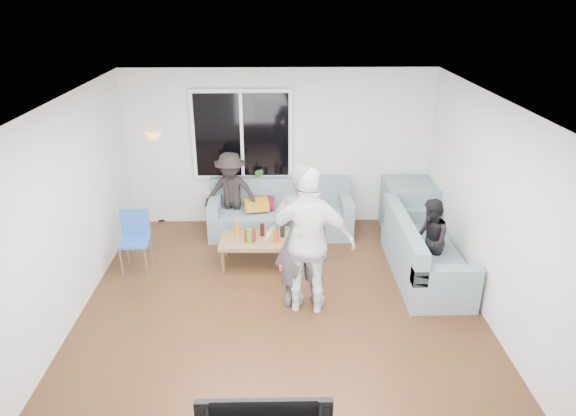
{
  "coord_description": "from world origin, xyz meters",
  "views": [
    {
      "loc": [
        -0.02,
        -5.48,
        3.74
      ],
      "look_at": [
        0.1,
        0.6,
        1.15
      ],
      "focal_mm": 32.4,
      "sensor_mm": 36.0,
      "label": 1
    }
  ],
  "objects_px": {
    "sofa_back_section": "(281,209)",
    "coffee_table": "(259,252)",
    "floor_lamp": "(158,177)",
    "spectator_right": "(429,241)",
    "spectator_back": "(231,194)",
    "side_chair": "(135,243)",
    "player_right": "(310,242)",
    "player_left": "(301,238)",
    "sofa_right_section": "(426,248)"
  },
  "relations": [
    {
      "from": "sofa_back_section",
      "to": "coffee_table",
      "type": "relative_size",
      "value": 2.09
    },
    {
      "from": "sofa_back_section",
      "to": "floor_lamp",
      "type": "relative_size",
      "value": 1.47
    },
    {
      "from": "spectator_right",
      "to": "spectator_back",
      "type": "bearing_deg",
      "value": -112.42
    },
    {
      "from": "side_chair",
      "to": "spectator_back",
      "type": "xyz_separation_m",
      "value": [
        1.27,
        1.21,
        0.25
      ]
    },
    {
      "from": "player_right",
      "to": "spectator_back",
      "type": "distance_m",
      "value": 2.52
    },
    {
      "from": "sofa_back_section",
      "to": "player_left",
      "type": "height_order",
      "value": "player_left"
    },
    {
      "from": "player_right",
      "to": "spectator_right",
      "type": "height_order",
      "value": "player_right"
    },
    {
      "from": "spectator_right",
      "to": "sofa_back_section",
      "type": "bearing_deg",
      "value": -120.59
    },
    {
      "from": "player_left",
      "to": "player_right",
      "type": "xyz_separation_m",
      "value": [
        0.1,
        -0.12,
        -0.01
      ]
    },
    {
      "from": "side_chair",
      "to": "spectator_right",
      "type": "relative_size",
      "value": 0.74
    },
    {
      "from": "side_chair",
      "to": "coffee_table",
      "type": "bearing_deg",
      "value": 0.31
    },
    {
      "from": "sofa_back_section",
      "to": "floor_lamp",
      "type": "height_order",
      "value": "floor_lamp"
    },
    {
      "from": "sofa_right_section",
      "to": "player_right",
      "type": "height_order",
      "value": "player_right"
    },
    {
      "from": "coffee_table",
      "to": "side_chair",
      "type": "height_order",
      "value": "side_chair"
    },
    {
      "from": "sofa_right_section",
      "to": "player_left",
      "type": "distance_m",
      "value": 1.97
    },
    {
      "from": "sofa_back_section",
      "to": "spectator_back",
      "type": "bearing_deg",
      "value": 177.84
    },
    {
      "from": "coffee_table",
      "to": "floor_lamp",
      "type": "xyz_separation_m",
      "value": [
        -1.74,
        1.61,
        0.58
      ]
    },
    {
      "from": "player_right",
      "to": "floor_lamp",
      "type": "bearing_deg",
      "value": -38.62
    },
    {
      "from": "sofa_right_section",
      "to": "spectator_back",
      "type": "relative_size",
      "value": 1.46
    },
    {
      "from": "floor_lamp",
      "to": "spectator_back",
      "type": "bearing_deg",
      "value": -22.75
    },
    {
      "from": "sofa_right_section",
      "to": "floor_lamp",
      "type": "relative_size",
      "value": 1.28
    },
    {
      "from": "sofa_back_section",
      "to": "sofa_right_section",
      "type": "height_order",
      "value": "same"
    },
    {
      "from": "sofa_back_section",
      "to": "floor_lamp",
      "type": "bearing_deg",
      "value": 164.77
    },
    {
      "from": "sofa_right_section",
      "to": "spectator_right",
      "type": "xyz_separation_m",
      "value": [
        0.0,
        -0.1,
        0.16
      ]
    },
    {
      "from": "spectator_right",
      "to": "spectator_back",
      "type": "relative_size",
      "value": 0.85
    },
    {
      "from": "side_chair",
      "to": "spectator_back",
      "type": "bearing_deg",
      "value": 39.67
    },
    {
      "from": "floor_lamp",
      "to": "spectator_back",
      "type": "relative_size",
      "value": 1.14
    },
    {
      "from": "player_right",
      "to": "spectator_right",
      "type": "relative_size",
      "value": 1.6
    },
    {
      "from": "sofa_back_section",
      "to": "player_right",
      "type": "height_order",
      "value": "player_right"
    },
    {
      "from": "floor_lamp",
      "to": "spectator_right",
      "type": "bearing_deg",
      "value": -26.93
    },
    {
      "from": "sofa_right_section",
      "to": "floor_lamp",
      "type": "distance_m",
      "value": 4.54
    },
    {
      "from": "side_chair",
      "to": "player_right",
      "type": "relative_size",
      "value": 0.46
    },
    {
      "from": "player_left",
      "to": "player_right",
      "type": "distance_m",
      "value": 0.15
    },
    {
      "from": "player_right",
      "to": "spectator_right",
      "type": "distance_m",
      "value": 1.85
    },
    {
      "from": "sofa_back_section",
      "to": "spectator_right",
      "type": "xyz_separation_m",
      "value": [
        2.01,
        -1.51,
        0.16
      ]
    },
    {
      "from": "sofa_right_section",
      "to": "player_right",
      "type": "bearing_deg",
      "value": 115.64
    },
    {
      "from": "player_left",
      "to": "sofa_right_section",
      "type": "bearing_deg",
      "value": -167.9
    },
    {
      "from": "coffee_table",
      "to": "sofa_right_section",
      "type": "bearing_deg",
      "value": -8.72
    },
    {
      "from": "coffee_table",
      "to": "player_right",
      "type": "bearing_deg",
      "value": -60.3
    },
    {
      "from": "coffee_table",
      "to": "sofa_back_section",
      "type": "bearing_deg",
      "value": 72.65
    },
    {
      "from": "coffee_table",
      "to": "player_left",
      "type": "xyz_separation_m",
      "value": [
        0.56,
        -1.05,
        0.74
      ]
    },
    {
      "from": "sofa_right_section",
      "to": "player_left",
      "type": "xyz_separation_m",
      "value": [
        -1.77,
        -0.69,
        0.51
      ]
    },
    {
      "from": "floor_lamp",
      "to": "player_left",
      "type": "distance_m",
      "value": 3.52
    },
    {
      "from": "side_chair",
      "to": "spectator_back",
      "type": "distance_m",
      "value": 1.77
    },
    {
      "from": "sofa_right_section",
      "to": "floor_lamp",
      "type": "bearing_deg",
      "value": 64.18
    },
    {
      "from": "player_right",
      "to": "player_left",
      "type": "bearing_deg",
      "value": -38.23
    },
    {
      "from": "coffee_table",
      "to": "spectator_right",
      "type": "xyz_separation_m",
      "value": [
        2.33,
        -0.46,
        0.38
      ]
    },
    {
      "from": "player_left",
      "to": "player_right",
      "type": "height_order",
      "value": "player_left"
    },
    {
      "from": "coffee_table",
      "to": "player_right",
      "type": "height_order",
      "value": "player_right"
    },
    {
      "from": "spectator_back",
      "to": "side_chair",
      "type": "bearing_deg",
      "value": -125.5
    }
  ]
}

